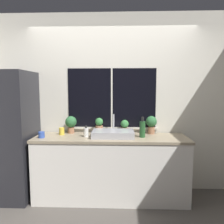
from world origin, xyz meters
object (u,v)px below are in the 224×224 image
Objects in this scene: sink at (113,134)px; potted_plant_center_right at (125,127)px; potted_plant_far_right at (151,123)px; potted_plant_center_left at (99,125)px; refrigerator at (12,135)px; mug_yellow at (62,131)px; soap_bottle at (86,132)px; mug_blue at (41,135)px; potted_plant_far_left at (71,123)px; bottle_tall at (142,129)px.

sink is 2.79× the size of potted_plant_center_right.
potted_plant_far_right is at bearing 22.25° from sink.
potted_plant_center_right is (0.38, 0.00, -0.01)m from potted_plant_center_left.
refrigerator is at bearing -172.22° from potted_plant_center_right.
sink is at bearing -8.71° from mug_yellow.
soap_bottle reaches higher than mug_blue.
potted_plant_far_right is at bearing 0.00° from potted_plant_center_left.
soap_bottle is (-0.38, -0.01, 0.02)m from sink.
soap_bottle is (0.27, -0.24, -0.09)m from potted_plant_far_left.
mug_yellow is at bearing -172.98° from potted_plant_center_right.
potted_plant_far_left is at bearing 137.94° from soap_bottle.
potted_plant_center_right is at bearing 0.00° from potted_plant_center_left.
soap_bottle is at bearing -178.35° from sink.
potted_plant_far_left is 0.81m from potted_plant_center_right.
potted_plant_far_left reaches higher than mug_yellow.
potted_plant_far_left is 1.26× the size of potted_plant_center_right.
potted_plant_far_left reaches higher than potted_plant_center_left.
bottle_tall is at bearing -44.57° from potted_plant_center_right.
potted_plant_far_left is at bearing 180.00° from potted_plant_far_right.
bottle_tall is (1.86, -0.02, 0.11)m from refrigerator.
potted_plant_far_right reaches higher than mug_yellow.
sink reaches higher than mug_yellow.
potted_plant_center_right is at bearing 180.00° from potted_plant_far_right.
potted_plant_center_right is (1.62, 0.22, 0.10)m from refrigerator.
bottle_tall reaches higher than potted_plant_far_right.
sink is at bearing -0.35° from refrigerator.
bottle_tall is (0.79, 0.00, 0.05)m from soap_bottle.
potted_plant_center_left is 2.80× the size of mug_blue.
bottle_tall is at bearing 0.30° from soap_bottle.
mug_blue is (-0.60, -0.09, -0.02)m from soap_bottle.
mug_yellow reaches higher than mug_blue.
sink is at bearing -19.62° from potted_plant_far_left.
sink reaches higher than mug_blue.
potted_plant_center_left is 2.28× the size of mug_yellow.
sink is 0.70m from potted_plant_far_left.
mug_blue is (-0.98, -0.10, -0.00)m from sink.
refrigerator is 1.08m from soap_bottle.
refrigerator is 21.49× the size of mug_blue.
potted_plant_far_right is at bearing 4.93° from mug_yellow.
soap_bottle reaches higher than mug_yellow.
potted_plant_center_right is at bearing 15.96° from mug_blue.
refrigerator is 2.04m from potted_plant_far_right.
potted_plant_center_right is 0.40m from potted_plant_far_right.
potted_plant_center_left is at bearing 180.00° from potted_plant_far_right.
sink is 0.99m from mug_blue.
potted_plant_center_right is 0.72× the size of bottle_tall.
potted_plant_far_left is (0.81, 0.22, 0.15)m from refrigerator.
soap_bottle is at bearing 8.21° from mug_blue.
sink reaches higher than potted_plant_far_left.
bottle_tall reaches higher than potted_plant_far_left.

